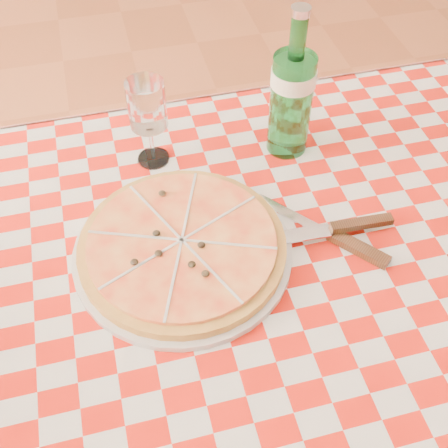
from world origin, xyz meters
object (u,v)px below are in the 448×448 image
at_px(pizza_plate, 182,245).
at_px(wine_glass, 149,123).
at_px(water_bottle, 293,84).
at_px(dining_table, 245,312).

xyz_separation_m(pizza_plate, wine_glass, (-0.01, 0.23, 0.06)).
height_order(water_bottle, wine_glass, water_bottle).
bearing_deg(pizza_plate, dining_table, -37.97).
bearing_deg(wine_glass, dining_table, -72.51).
bearing_deg(water_bottle, pizza_plate, -139.67).
xyz_separation_m(water_bottle, wine_glass, (-0.24, 0.03, -0.05)).
height_order(dining_table, wine_glass, wine_glass).
bearing_deg(wine_glass, pizza_plate, -88.08).
bearing_deg(wine_glass, water_bottle, -6.20).
distance_m(pizza_plate, wine_glass, 0.23).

